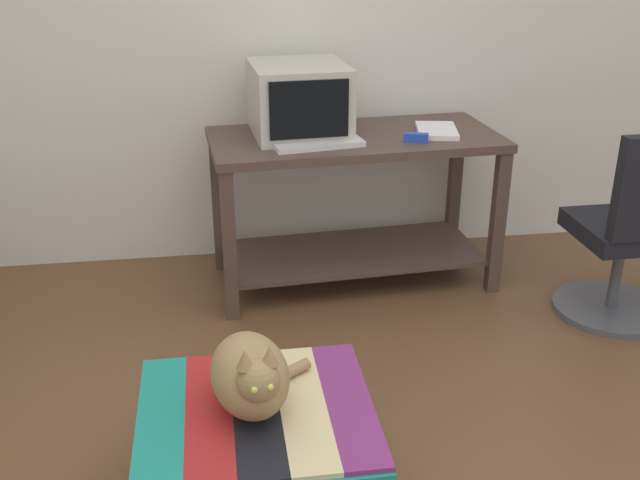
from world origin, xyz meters
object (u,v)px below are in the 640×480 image
keyboard (318,144)px  cat (251,375)px  desk (354,183)px  tv_monitor (299,100)px  stapler (416,138)px  ottoman_with_blanket (258,458)px  book (437,131)px  office_chair (630,239)px

keyboard → cat: 1.44m
desk → tv_monitor: 0.47m
tv_monitor → stapler: (0.50, -0.21, -0.14)m
keyboard → ottoman_with_blanket: 1.52m
keyboard → cat: bearing=-115.4°
keyboard → book: size_ratio=1.49×
cat → office_chair: bearing=20.5°
stapler → tv_monitor: bearing=83.7°
desk → keyboard: (-0.20, -0.15, 0.25)m
ottoman_with_blanket → office_chair: 1.95m
keyboard → office_chair: size_ratio=0.45×
ottoman_with_blanket → stapler: (0.83, 1.36, 0.58)m
keyboard → office_chair: bearing=-27.0°
book → cat: 1.80m
book → cat: (-0.98, -1.48, -0.28)m
keyboard → book: same height
desk → tv_monitor: (-0.25, 0.06, 0.39)m
book → stapler: bearing=-125.3°
ottoman_with_blanket → desk: bearing=69.0°
cat → tv_monitor: bearing=69.8°
cat → office_chair: office_chair is taller
tv_monitor → office_chair: size_ratio=0.56×
cat → desk: bearing=60.5°
book → keyboard: bearing=-156.1°
desk → book: 0.46m
tv_monitor → cat: bearing=-106.0°
book → stapler: size_ratio=2.43×
keyboard → book: 0.60m
ottoman_with_blanket → book: bearing=57.0°
book → stapler: (-0.14, -0.13, 0.01)m
ottoman_with_blanket → cat: cat is taller
tv_monitor → ottoman_with_blanket: 1.76m
keyboard → stapler: size_ratio=3.64×
office_chair → stapler: size_ratio=8.09×
desk → office_chair: (1.12, -0.57, -0.12)m
tv_monitor → keyboard: size_ratio=1.25×
office_chair → cat: bearing=27.9°
ottoman_with_blanket → keyboard: bearing=74.2°
cat → office_chair: size_ratio=0.42×
ottoman_with_blanket → cat: size_ratio=1.83×
desk → stapler: stapler is taller
tv_monitor → stapler: 0.56m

